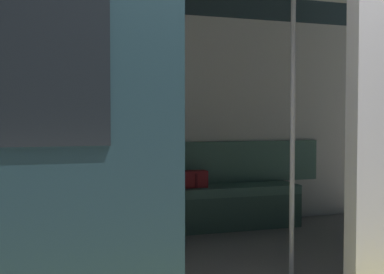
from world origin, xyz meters
name	(u,v)px	position (x,y,z in m)	size (l,w,h in m)	color
train_car	(196,68)	(0.08, -1.14, 1.54)	(6.40, 2.59, 2.36)	silver
bench_seat	(175,199)	(0.00, -2.08, 0.34)	(2.67, 0.44, 0.44)	#4C7566
person_seated	(152,168)	(0.24, -2.03, 0.67)	(0.55, 0.71, 1.17)	#4C8CC6
handbag	(194,179)	(-0.21, -2.11, 0.53)	(0.26, 0.15, 0.17)	maroon
book	(103,189)	(0.70, -2.17, 0.46)	(0.15, 0.22, 0.03)	silver
grab_pole_door	(168,124)	(0.47, -0.52, 1.11)	(0.04, 0.04, 2.22)	silver
grab_pole_far	(292,123)	(-0.47, -0.58, 1.11)	(0.04, 0.04, 2.22)	silver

